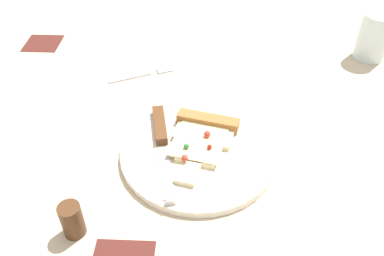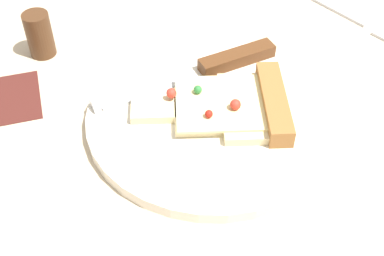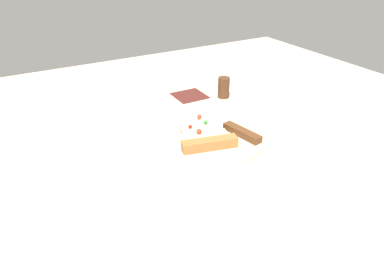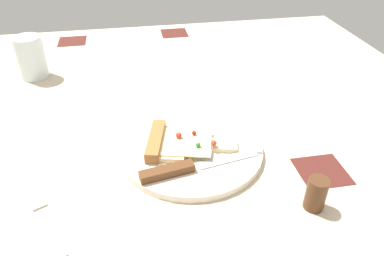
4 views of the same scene
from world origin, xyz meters
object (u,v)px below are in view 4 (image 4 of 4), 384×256
at_px(knife, 191,166).
at_px(plate, 191,149).
at_px(fork, 46,219).
at_px(drinking_glass, 31,57).
at_px(pepper_shaker, 316,194).
at_px(pizza_slice, 178,143).

bearing_deg(knife, plate, 159.29).
bearing_deg(knife, fork, -85.67).
bearing_deg(drinking_glass, pepper_shaker, -47.70).
height_order(pepper_shaker, fork, pepper_shaker).
bearing_deg(plate, pepper_shaker, -46.21).
distance_m(plate, knife, 0.07).
height_order(knife, pepper_shaker, pepper_shaker).
bearing_deg(pizza_slice, pepper_shaker, 60.32).
xyz_separation_m(knife, fork, (-0.25, -0.07, -0.02)).
height_order(plate, knife, knife).
distance_m(knife, fork, 0.26).
bearing_deg(pepper_shaker, knife, 148.42).
xyz_separation_m(pizza_slice, drinking_glass, (-0.34, 0.40, 0.03)).
relative_size(drinking_glass, pepper_shaker, 1.90).
bearing_deg(plate, knife, -100.06).
bearing_deg(plate, drinking_glass, 131.62).
xyz_separation_m(plate, drinking_glass, (-0.36, 0.41, 0.05)).
distance_m(drinking_glass, pepper_shaker, 0.80).
xyz_separation_m(pizza_slice, pepper_shaker, (0.20, -0.19, 0.01)).
xyz_separation_m(drinking_glass, pepper_shaker, (0.54, -0.59, -0.03)).
bearing_deg(pizza_slice, plate, 90.03).
height_order(knife, drinking_glass, drinking_glass).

